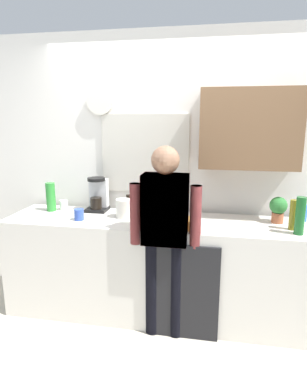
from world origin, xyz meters
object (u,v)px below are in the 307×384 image
Objects in this scene: bottle_clear_soda at (51,197)px; dish_soap at (304,213)px; bottle_olive_oil at (293,215)px; coffee_maker at (98,196)px; storage_canister at (124,208)px; cup_white_mug at (64,205)px; potted_plant at (278,208)px; person_at_sink at (165,228)px; mixing_bowl at (180,223)px; bottle_dark_sauce at (129,204)px; person_guest at (165,228)px; cup_yellow_cup at (144,221)px; cup_blue_mug at (79,215)px; bottle_green_wine at (300,216)px; bottle_red_vinegar at (166,205)px.

bottle_clear_soda is 2.35m from dish_soap.
bottle_olive_oil is 0.29m from dish_soap.
dish_soap is (1.91, -0.02, -0.07)m from coffee_maker.
cup_white_mug is at bearing 167.55° from storage_canister.
potted_plant is (1.67, -0.10, -0.01)m from coffee_maker.
coffee_maker is 0.21× the size of person_at_sink.
bottle_clear_soda reaches higher than bottle_olive_oil.
mixing_bowl is 0.87m from potted_plant.
cup_white_mug is at bearing 179.95° from bottle_dark_sauce.
coffee_maker reaches higher than dish_soap.
coffee_maker is 0.95m from mixing_bowl.
bottle_clear_soda is 0.17× the size of person_guest.
coffee_maker is 0.92m from person_at_sink.
cup_white_mug is 1.12× the size of cup_yellow_cup.
bottle_clear_soda is 1.05m from cup_yellow_cup.
dish_soap is at bearing 19.15° from potted_plant.
cup_blue_mug is 0.45× the size of mixing_bowl.
bottle_clear_soda is at bearing 172.97° from bottle_green_wine.
mixing_bowl is (1.30, -0.29, -0.10)m from bottle_clear_soda.
bottle_olive_oil is at bearing -9.92° from bottle_red_vinegar.
bottle_green_wine reaches higher than cup_blue_mug.
cup_yellow_cup is (0.56, -0.41, -0.10)m from coffee_maker.
bottle_green_wine is at bearing 0.86° from mixing_bowl.
dish_soap is 1.60m from storage_canister.
storage_canister is (-0.02, -0.14, -0.00)m from bottle_dark_sauce.
person_at_sink reaches higher than cup_blue_mug.
bottle_green_wine is 3.53× the size of cup_yellow_cup.
bottle_green_wine is (2.23, -0.28, 0.01)m from bottle_clear_soda.
storage_canister is at bearing 22.40° from cup_blue_mug.
person_guest is at bearing -12.69° from cup_blue_mug.
bottle_red_vinegar is 2.59× the size of cup_yellow_cup.
person_at_sink is at bearing -155.50° from potted_plant.
cup_white_mug is at bearing 173.88° from bottle_olive_oil.
cup_blue_mug is 0.91m from mixing_bowl.
bottle_clear_soda reaches higher than mixing_bowl.
mixing_bowl is 0.96× the size of potted_plant.
mixing_bowl is at bearing -160.45° from dish_soap.
bottle_green_wine is 1.67× the size of dish_soap.
person_guest is at bearing -130.15° from mixing_bowl.
mixing_bowl is at bearing -16.17° from cup_white_mug.
cup_yellow_cup is at bearing -23.34° from person_guest.
bottle_olive_oil is 0.16× the size of person_guest.
dish_soap is at bearing 6.11° from storage_canister.
potted_plant is at bearing 112.13° from bottle_green_wine.
cup_white_mug reaches higher than mixing_bowl.
bottle_green_wine is 3.16× the size of cup_white_mug.
bottle_olive_oil is 0.83× the size of bottle_green_wine.
bottle_clear_soda is at bearing 148.39° from cup_blue_mug.
cup_blue_mug is at bearing 173.83° from cup_yellow_cup.
bottle_green_wine is 0.30m from potted_plant.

